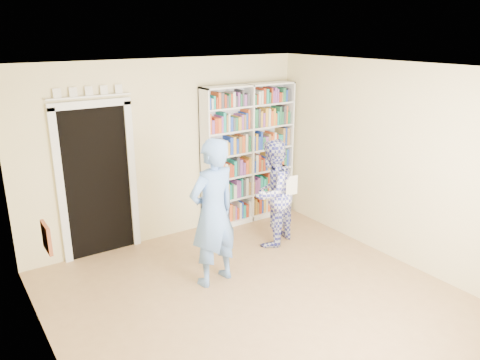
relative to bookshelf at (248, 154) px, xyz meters
name	(u,v)px	position (x,y,z in m)	size (l,w,h in m)	color
floor	(267,308)	(-1.35, -2.34, -1.15)	(5.00, 5.00, 0.00)	#9A714A
ceiling	(272,70)	(-1.35, -2.34, 1.55)	(5.00, 5.00, 0.00)	white
wall_back	(168,151)	(-1.35, 0.16, 0.20)	(4.50, 4.50, 0.00)	beige
wall_left	(50,252)	(-3.60, -2.34, 0.20)	(5.00, 5.00, 0.00)	beige
wall_right	(405,166)	(0.90, -2.34, 0.20)	(5.00, 5.00, 0.00)	beige
bookshelf	(248,154)	(0.00, 0.00, 0.00)	(1.65, 0.31, 2.27)	white
doorway	(97,174)	(-2.45, 0.13, 0.03)	(1.10, 0.08, 2.43)	black
wall_art	(46,238)	(-3.58, -2.14, 0.25)	(0.03, 0.25, 0.25)	brown
man_blue	(213,213)	(-1.54, -1.46, -0.21)	(0.69, 0.45, 1.88)	#6290DB
man_plaid	(272,193)	(-0.25, -0.98, -0.35)	(0.78, 0.60, 1.60)	#34379F
paper_sheet	(292,185)	(-0.08, -1.21, -0.19)	(0.20, 0.01, 0.28)	white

